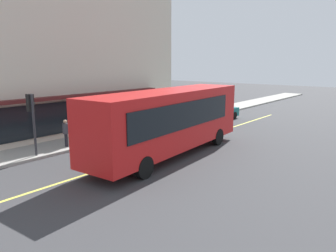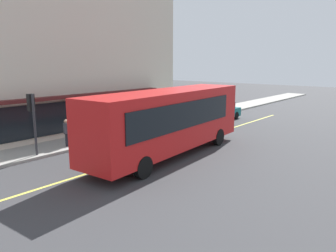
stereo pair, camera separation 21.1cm
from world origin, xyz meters
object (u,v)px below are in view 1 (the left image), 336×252
Objects in this scene: pedestrian_mid_block at (66,131)px; bus at (170,119)px; pedestrian_waiting at (105,121)px; car_teal at (218,111)px; traffic_light at (31,110)px.

bus is at bearing -62.55° from pedestrian_mid_block.
pedestrian_mid_block is at bearing -172.70° from pedestrian_waiting.
bus is 6.72× the size of pedestrian_waiting.
pedestrian_mid_block reaches higher than car_teal.
bus is 6.16m from pedestrian_mid_block.
bus is 11.72m from car_teal.
traffic_light reaches higher than pedestrian_waiting.
pedestrian_waiting is (5.28, 0.59, -1.38)m from traffic_light.
pedestrian_waiting is 3.28m from pedestrian_mid_block.
bus reaches higher than traffic_light.
pedestrian_waiting is at bearing 85.65° from bus.
traffic_light is at bearing 132.76° from bus.
car_teal is 14.04m from pedestrian_mid_block.
traffic_light is 5.49m from pedestrian_waiting.
bus is at bearing -162.29° from car_teal.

